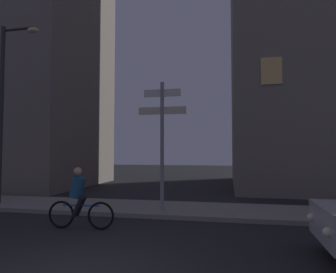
{
  "coord_description": "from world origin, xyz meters",
  "views": [
    {
      "loc": [
        2.5,
        -3.98,
        2.03
      ],
      "look_at": [
        0.5,
        5.71,
        2.53
      ],
      "focal_mm": 31.8,
      "sensor_mm": 36.0,
      "label": 1
    }
  ],
  "objects": [
    {
      "name": "street_lamp",
      "position": [
        -5.63,
        5.54,
        4.0
      ],
      "size": [
        1.56,
        0.28,
        6.61
      ],
      "color": "#2D2D30",
      "rests_on": "sidewalk_kerb"
    },
    {
      "name": "sidewalk_kerb",
      "position": [
        0.0,
        6.02,
        0.07
      ],
      "size": [
        40.0,
        2.51,
        0.14
      ],
      "primitive_type": "cube",
      "color": "gray",
      "rests_on": "ground_plane"
    },
    {
      "name": "signpost",
      "position": [
        0.39,
        5.33,
        2.56
      ],
      "size": [
        1.57,
        0.12,
        4.13
      ],
      "color": "gray",
      "rests_on": "sidewalk_kerb"
    },
    {
      "name": "building_left_block",
      "position": [
        -11.03,
        12.06,
        9.96
      ],
      "size": [
        11.03,
        7.77,
        19.93
      ],
      "color": "slate",
      "rests_on": "ground_plane"
    },
    {
      "name": "cyclist",
      "position": [
        -1.39,
        3.29,
        0.75
      ],
      "size": [
        1.82,
        0.34,
        1.61
      ],
      "color": "black",
      "rests_on": "ground_plane"
    }
  ]
}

